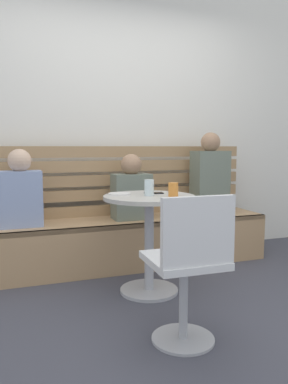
{
  "coord_description": "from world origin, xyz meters",
  "views": [
    {
      "loc": [
        -1.0,
        -2.08,
        1.1
      ],
      "look_at": [
        -0.01,
        0.66,
        0.75
      ],
      "focal_mm": 35.47,
      "sensor_mm": 36.0,
      "label": 1
    }
  ],
  "objects_px": {
    "booth_bench": "(125,242)",
    "cup_tumbler_orange": "(173,190)",
    "person_child_left": "(21,192)",
    "plate_small": "(119,194)",
    "white_chair": "(189,264)",
    "person_child_middle": "(131,191)",
    "person_adult": "(210,177)",
    "phone_on_table": "(154,193)",
    "cup_glass_tall": "(149,188)",
    "cafe_table": "(149,225)"
  },
  "relations": [
    {
      "from": "person_adult",
      "to": "person_child_middle",
      "type": "bearing_deg",
      "value": -178.47
    },
    {
      "from": "cup_glass_tall",
      "to": "cup_tumbler_orange",
      "type": "bearing_deg",
      "value": -33.6
    },
    {
      "from": "person_child_middle",
      "to": "cup_tumbler_orange",
      "type": "height_order",
      "value": "person_child_middle"
    },
    {
      "from": "booth_bench",
      "to": "cup_tumbler_orange",
      "type": "xyz_separation_m",
      "value": [
        0.13,
        -0.79,
        0.57
      ]
    },
    {
      "from": "cafe_table",
      "to": "cup_glass_tall",
      "type": "height_order",
      "value": "cup_glass_tall"
    },
    {
      "from": "booth_bench",
      "to": "person_child_left",
      "type": "xyz_separation_m",
      "value": [
        -0.9,
        -0.01,
        0.5
      ]
    },
    {
      "from": "cafe_table",
      "to": "person_child_middle",
      "type": "relative_size",
      "value": 1.24
    },
    {
      "from": "cup_glass_tall",
      "to": "plate_small",
      "type": "relative_size",
      "value": 0.71
    },
    {
      "from": "cup_tumbler_orange",
      "to": "person_adult",
      "type": "bearing_deg",
      "value": 46.72
    },
    {
      "from": "person_child_left",
      "to": "phone_on_table",
      "type": "xyz_separation_m",
      "value": [
        0.96,
        -0.58,
        0.02
      ]
    },
    {
      "from": "person_child_left",
      "to": "cup_tumbler_orange",
      "type": "height_order",
      "value": "person_child_left"
    },
    {
      "from": "person_child_middle",
      "to": "person_child_left",
      "type": "bearing_deg",
      "value": 179.96
    },
    {
      "from": "cup_tumbler_orange",
      "to": "plate_small",
      "type": "relative_size",
      "value": 0.59
    },
    {
      "from": "person_adult",
      "to": "cup_glass_tall",
      "type": "distance_m",
      "value": 1.15
    },
    {
      "from": "booth_bench",
      "to": "plate_small",
      "type": "distance_m",
      "value": 0.79
    },
    {
      "from": "cup_glass_tall",
      "to": "phone_on_table",
      "type": "height_order",
      "value": "cup_glass_tall"
    },
    {
      "from": "person_child_left",
      "to": "plate_small",
      "type": "height_order",
      "value": "person_child_left"
    },
    {
      "from": "cup_glass_tall",
      "to": "cafe_table",
      "type": "bearing_deg",
      "value": 68.66
    },
    {
      "from": "cup_tumbler_orange",
      "to": "cup_glass_tall",
      "type": "height_order",
      "value": "cup_glass_tall"
    },
    {
      "from": "person_child_left",
      "to": "phone_on_table",
      "type": "distance_m",
      "value": 1.12
    },
    {
      "from": "person_child_middle",
      "to": "white_chair",
      "type": "bearing_deg",
      "value": -95.92
    },
    {
      "from": "cafe_table",
      "to": "person_child_middle",
      "type": "height_order",
      "value": "person_child_middle"
    },
    {
      "from": "person_adult",
      "to": "person_child_middle",
      "type": "height_order",
      "value": "person_adult"
    },
    {
      "from": "white_chair",
      "to": "person_child_middle",
      "type": "bearing_deg",
      "value": 84.08
    },
    {
      "from": "phone_on_table",
      "to": "plate_small",
      "type": "bearing_deg",
      "value": 89.26
    },
    {
      "from": "person_adult",
      "to": "cup_tumbler_orange",
      "type": "relative_size",
      "value": 7.99
    },
    {
      "from": "booth_bench",
      "to": "cup_tumbler_orange",
      "type": "bearing_deg",
      "value": -80.95
    },
    {
      "from": "person_child_left",
      "to": "plate_small",
      "type": "xyz_separation_m",
      "value": [
        0.69,
        -0.54,
        0.02
      ]
    },
    {
      "from": "cup_tumbler_orange",
      "to": "person_child_left",
      "type": "bearing_deg",
      "value": 142.74
    },
    {
      "from": "phone_on_table",
      "to": "person_adult",
      "type": "bearing_deg",
      "value": -47.66
    },
    {
      "from": "booth_bench",
      "to": "person_adult",
      "type": "bearing_deg",
      "value": 0.87
    },
    {
      "from": "booth_bench",
      "to": "cup_tumbler_orange",
      "type": "relative_size",
      "value": 27.0
    },
    {
      "from": "cup_glass_tall",
      "to": "person_adult",
      "type": "bearing_deg",
      "value": 37.87
    },
    {
      "from": "booth_bench",
      "to": "cup_glass_tall",
      "type": "relative_size",
      "value": 22.5
    },
    {
      "from": "person_child_left",
      "to": "person_child_middle",
      "type": "xyz_separation_m",
      "value": [
        0.96,
        -0.0,
        -0.02
      ]
    },
    {
      "from": "person_child_left",
      "to": "cup_glass_tall",
      "type": "xyz_separation_m",
      "value": [
        0.88,
        -0.68,
        0.08
      ]
    },
    {
      "from": "person_child_middle",
      "to": "plate_small",
      "type": "bearing_deg",
      "value": -116.4
    },
    {
      "from": "person_adult",
      "to": "cup_glass_tall",
      "type": "relative_size",
      "value": 6.66
    },
    {
      "from": "white_chair",
      "to": "plate_small",
      "type": "bearing_deg",
      "value": 97.07
    },
    {
      "from": "person_child_middle",
      "to": "phone_on_table",
      "type": "distance_m",
      "value": 0.58
    },
    {
      "from": "white_chair",
      "to": "cup_glass_tall",
      "type": "height_order",
      "value": "cup_glass_tall"
    },
    {
      "from": "person_child_middle",
      "to": "plate_small",
      "type": "distance_m",
      "value": 0.61
    },
    {
      "from": "person_child_left",
      "to": "cup_glass_tall",
      "type": "distance_m",
      "value": 1.12
    },
    {
      "from": "booth_bench",
      "to": "plate_small",
      "type": "relative_size",
      "value": 15.88
    },
    {
      "from": "person_child_left",
      "to": "plate_small",
      "type": "distance_m",
      "value": 0.88
    },
    {
      "from": "person_adult",
      "to": "plate_small",
      "type": "height_order",
      "value": "person_adult"
    },
    {
      "from": "person_adult",
      "to": "person_child_left",
      "type": "relative_size",
      "value": 1.25
    },
    {
      "from": "booth_bench",
      "to": "person_adult",
      "type": "distance_m",
      "value": 1.06
    },
    {
      "from": "cup_glass_tall",
      "to": "plate_small",
      "type": "bearing_deg",
      "value": 143.36
    },
    {
      "from": "cafe_table",
      "to": "white_chair",
      "type": "bearing_deg",
      "value": -95.35
    }
  ]
}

